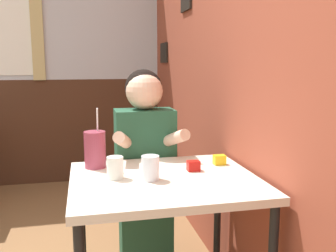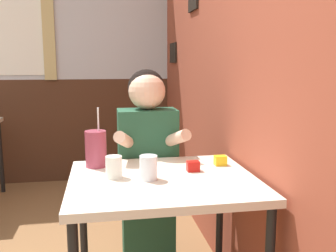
# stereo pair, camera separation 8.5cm
# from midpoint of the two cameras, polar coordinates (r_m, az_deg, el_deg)

# --- Properties ---
(brick_wall_right) EXTENTS (0.08, 4.69, 2.70)m
(brick_wall_right) POSITION_cam_midpoint_polar(r_m,az_deg,el_deg) (2.84, 3.41, 11.20)
(brick_wall_right) COLOR brown
(brick_wall_right) RESTS_ON ground_plane
(back_wall) EXTENTS (5.63, 0.09, 2.70)m
(back_wall) POSITION_cam_midpoint_polar(r_m,az_deg,el_deg) (4.14, -21.04, 10.18)
(back_wall) COLOR silver
(back_wall) RESTS_ON ground_plane
(main_table) EXTENTS (0.85, 0.73, 0.75)m
(main_table) POSITION_cam_midpoint_polar(r_m,az_deg,el_deg) (1.77, -1.94, -10.37)
(main_table) COLOR beige
(main_table) RESTS_ON ground_plane
(person_seated) EXTENTS (0.42, 0.41, 1.24)m
(person_seated) POSITION_cam_midpoint_polar(r_m,az_deg,el_deg) (2.22, -4.61, -6.36)
(person_seated) COLOR #235138
(person_seated) RESTS_ON ground_plane
(cocktail_pitcher) EXTENTS (0.11, 0.11, 0.30)m
(cocktail_pitcher) POSITION_cam_midpoint_polar(r_m,az_deg,el_deg) (1.92, -12.31, -3.52)
(cocktail_pitcher) COLOR #99384C
(cocktail_pitcher) RESTS_ON main_table
(glass_near_pitcher) EXTENTS (0.08, 0.08, 0.11)m
(glass_near_pitcher) POSITION_cam_midpoint_polar(r_m,az_deg,el_deg) (1.69, -4.15, -6.40)
(glass_near_pitcher) COLOR silver
(glass_near_pitcher) RESTS_ON main_table
(glass_center) EXTENTS (0.08, 0.08, 0.10)m
(glass_center) POSITION_cam_midpoint_polar(r_m,az_deg,el_deg) (1.73, -9.45, -6.29)
(glass_center) COLOR silver
(glass_center) RESTS_ON main_table
(condiment_ketchup) EXTENTS (0.06, 0.04, 0.05)m
(condiment_ketchup) POSITION_cam_midpoint_polar(r_m,az_deg,el_deg) (1.84, 2.57, -6.10)
(condiment_ketchup) COLOR #B7140F
(condiment_ketchup) RESTS_ON main_table
(condiment_mustard) EXTENTS (0.06, 0.04, 0.05)m
(condiment_mustard) POSITION_cam_midpoint_polar(r_m,az_deg,el_deg) (1.96, 6.62, -5.15)
(condiment_mustard) COLOR yellow
(condiment_mustard) RESTS_ON main_table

